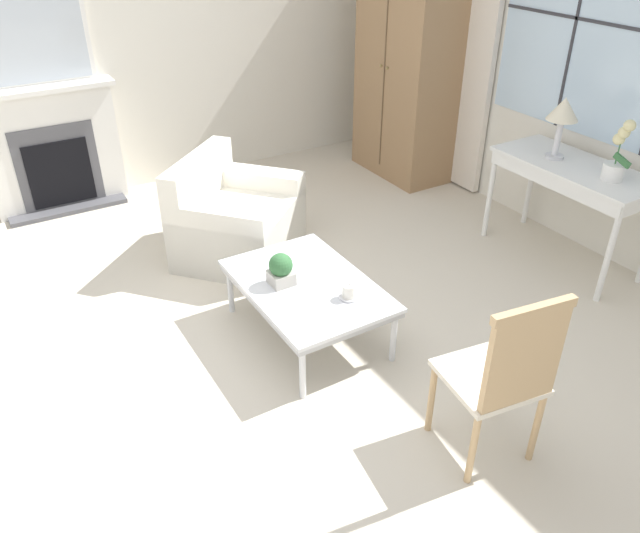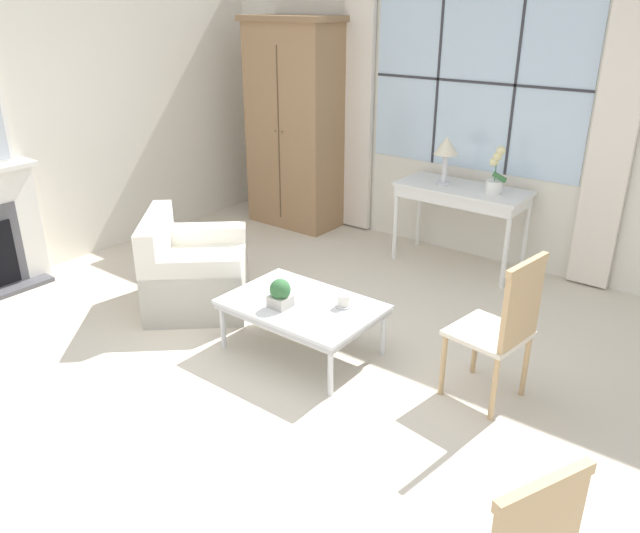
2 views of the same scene
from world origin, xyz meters
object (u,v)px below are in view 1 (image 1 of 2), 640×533
object	(u,v)px
pillar_candle	(349,292)
table_lamp	(563,113)
fireplace	(49,134)
side_chair_wooden	(505,372)
console_table	(574,176)
potted_plant_small	(281,269)
coffee_table	(307,289)
armoire	(408,59)
potted_orchid	(617,157)
armchair_upholstered	(236,222)

from	to	relation	value
pillar_candle	table_lamp	bearing A→B (deg)	98.45
table_lamp	pillar_candle	distance (m)	2.19
fireplace	side_chair_wooden	bearing A→B (deg)	16.18
console_table	potted_plant_small	size ratio (longest dim) A/B	5.77
coffee_table	pillar_candle	xyz separation A→B (m)	(0.28, 0.14, 0.08)
armoire	pillar_candle	size ratio (longest dim) A/B	19.20
coffee_table	pillar_candle	distance (m)	0.32
table_lamp	coffee_table	bearing A→B (deg)	-89.23
potted_orchid	coffee_table	size ratio (longest dim) A/B	0.40
fireplace	armoire	bearing A→B (deg)	73.25
armchair_upholstered	potted_plant_small	distance (m)	1.19
table_lamp	side_chair_wooden	size ratio (longest dim) A/B	0.45
fireplace	pillar_candle	xyz separation A→B (m)	(3.15, 1.09, -0.25)
armoire	side_chair_wooden	bearing A→B (deg)	-30.51
armchair_upholstered	fireplace	bearing A→B (deg)	-148.35
console_table	side_chair_wooden	size ratio (longest dim) A/B	1.20
table_lamp	armchair_upholstered	bearing A→B (deg)	-119.54
potted_plant_small	side_chair_wooden	bearing A→B (deg)	16.06
console_table	potted_plant_small	bearing A→B (deg)	-95.71
table_lamp	potted_plant_small	world-z (taller)	table_lamp
table_lamp	side_chair_wooden	world-z (taller)	table_lamp
side_chair_wooden	pillar_candle	bearing A→B (deg)	-172.41
armoire	pillar_candle	distance (m)	3.12
coffee_table	potted_plant_small	size ratio (longest dim) A/B	5.20
potted_orchid	side_chair_wooden	size ratio (longest dim) A/B	0.43
console_table	side_chair_wooden	bearing A→B (deg)	-57.43
coffee_table	pillar_candle	size ratio (longest dim) A/B	9.33
potted_plant_small	pillar_candle	bearing A→B (deg)	37.64
fireplace	table_lamp	world-z (taller)	fireplace
fireplace	armchair_upholstered	xyz separation A→B (m)	(1.64, 1.01, -0.41)
pillar_candle	coffee_table	bearing A→B (deg)	-153.74
fireplace	potted_orchid	world-z (taller)	fireplace
side_chair_wooden	potted_plant_small	xyz separation A→B (m)	(-1.48, -0.42, -0.07)
pillar_candle	potted_plant_small	bearing A→B (deg)	-142.36
potted_orchid	potted_plant_small	size ratio (longest dim) A/B	2.05
table_lamp	console_table	bearing A→B (deg)	11.77
fireplace	table_lamp	xyz separation A→B (m)	(2.85, 3.14, 0.45)
armoire	coffee_table	distance (m)	3.05
coffee_table	table_lamp	bearing A→B (deg)	90.77
console_table	armoire	bearing A→B (deg)	179.67
coffee_table	armoire	bearing A→B (deg)	130.62
armoire	table_lamp	distance (m)	1.89
coffee_table	potted_plant_small	bearing A→B (deg)	-120.46
pillar_candle	fireplace	bearing A→B (deg)	-160.93
fireplace	pillar_candle	world-z (taller)	fireplace
fireplace	potted_orchid	xyz separation A→B (m)	(3.34, 3.16, 0.27)
console_table	pillar_candle	xyz separation A→B (m)	(0.12, -2.09, -0.26)
potted_plant_small	armoire	bearing A→B (deg)	127.69
table_lamp	potted_plant_small	distance (m)	2.41
side_chair_wooden	coffee_table	distance (m)	1.44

